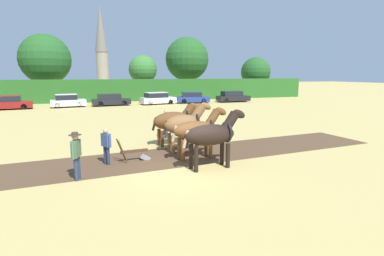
{
  "coord_description": "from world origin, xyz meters",
  "views": [
    {
      "loc": [
        -3.3,
        -10.91,
        3.78
      ],
      "look_at": [
        1.4,
        3.25,
        1.1
      ],
      "focal_mm": 28.0,
      "sensor_mm": 36.0,
      "label": 1
    }
  ],
  "objects_px": {
    "tree_center": "(187,59)",
    "plow": "(137,154)",
    "farmer_at_plow": "(106,144)",
    "parked_car_far_right": "(233,97)",
    "tree_left": "(45,59)",
    "parked_car_left": "(9,103)",
    "tree_center_right": "(256,72)",
    "tree_center_left": "(143,70)",
    "church_spire": "(101,46)",
    "farmer_onlooker_left": "(76,152)",
    "parked_car_right": "(193,98)",
    "draft_horse_lead_right": "(197,130)",
    "parked_car_center_left": "(68,101)",
    "draft_horse_trail_left": "(185,124)",
    "parked_car_center": "(111,100)",
    "parked_car_center_right": "(157,99)",
    "farmer_beside_team": "(166,122)",
    "draft_horse_lead_left": "(212,135)",
    "draft_horse_trail_right": "(175,121)"
  },
  "relations": [
    {
      "from": "tree_center",
      "to": "plow",
      "type": "distance_m",
      "value": 40.92
    },
    {
      "from": "farmer_at_plow",
      "to": "parked_car_far_right",
      "type": "height_order",
      "value": "farmer_at_plow"
    },
    {
      "from": "tree_left",
      "to": "parked_car_left",
      "type": "xyz_separation_m",
      "value": [
        -2.18,
        -13.89,
        -5.29
      ]
    },
    {
      "from": "tree_center_right",
      "to": "plow",
      "type": "xyz_separation_m",
      "value": [
        -26.87,
        -36.16,
        -3.87
      ]
    },
    {
      "from": "tree_center_left",
      "to": "church_spire",
      "type": "relative_size",
      "value": 0.34
    },
    {
      "from": "farmer_onlooker_left",
      "to": "parked_car_right",
      "type": "relative_size",
      "value": 0.4
    },
    {
      "from": "tree_left",
      "to": "tree_center_right",
      "type": "relative_size",
      "value": 1.42
    },
    {
      "from": "tree_center_right",
      "to": "draft_horse_lead_right",
      "type": "xyz_separation_m",
      "value": [
        -24.21,
        -36.68,
        -2.86
      ]
    },
    {
      "from": "parked_car_right",
      "to": "parked_car_center_left",
      "type": "bearing_deg",
      "value": -169.04
    },
    {
      "from": "tree_left",
      "to": "parked_car_center_left",
      "type": "height_order",
      "value": "tree_left"
    },
    {
      "from": "tree_center",
      "to": "farmer_at_plow",
      "type": "distance_m",
      "value": 41.45
    },
    {
      "from": "tree_center_right",
      "to": "draft_horse_lead_right",
      "type": "relative_size",
      "value": 2.48
    },
    {
      "from": "draft_horse_lead_right",
      "to": "draft_horse_trail_left",
      "type": "height_order",
      "value": "draft_horse_trail_left"
    },
    {
      "from": "parked_car_center",
      "to": "parked_car_far_right",
      "type": "xyz_separation_m",
      "value": [
        16.34,
        -0.17,
        0.02
      ]
    },
    {
      "from": "church_spire",
      "to": "plow",
      "type": "distance_m",
      "value": 66.57
    },
    {
      "from": "draft_horse_trail_left",
      "to": "plow",
      "type": "distance_m",
      "value": 2.9
    },
    {
      "from": "tree_left",
      "to": "parked_car_right",
      "type": "height_order",
      "value": "tree_left"
    },
    {
      "from": "parked_car_center_left",
      "to": "farmer_onlooker_left",
      "type": "bearing_deg",
      "value": -93.41
    },
    {
      "from": "draft_horse_lead_right",
      "to": "church_spire",
      "type": "bearing_deg",
      "value": 86.53
    },
    {
      "from": "church_spire",
      "to": "parked_car_center_right",
      "type": "height_order",
      "value": "church_spire"
    },
    {
      "from": "draft_horse_trail_left",
      "to": "farmer_beside_team",
      "type": "relative_size",
      "value": 1.56
    },
    {
      "from": "plow",
      "to": "farmer_at_plow",
      "type": "xyz_separation_m",
      "value": [
        -1.3,
        -0.15,
        0.58
      ]
    },
    {
      "from": "farmer_at_plow",
      "to": "parked_car_center",
      "type": "xyz_separation_m",
      "value": [
        1.65,
        24.97,
        -0.2
      ]
    },
    {
      "from": "parked_car_center_left",
      "to": "parked_car_right",
      "type": "bearing_deg",
      "value": -7.2
    },
    {
      "from": "draft_horse_lead_left",
      "to": "farmer_beside_team",
      "type": "bearing_deg",
      "value": 88.98
    },
    {
      "from": "tree_center",
      "to": "parked_car_center_left",
      "type": "height_order",
      "value": "tree_center"
    },
    {
      "from": "tree_center_left",
      "to": "draft_horse_lead_left",
      "type": "xyz_separation_m",
      "value": [
        -3.54,
        -38.79,
        -3.16
      ]
    },
    {
      "from": "draft_horse_lead_left",
      "to": "draft_horse_lead_right",
      "type": "xyz_separation_m",
      "value": [
        -0.12,
        1.47,
        -0.06
      ]
    },
    {
      "from": "tree_center_right",
      "to": "draft_horse_lead_right",
      "type": "height_order",
      "value": "tree_center_right"
    },
    {
      "from": "tree_center_left",
      "to": "parked_car_center",
      "type": "height_order",
      "value": "tree_center_left"
    },
    {
      "from": "parked_car_center",
      "to": "farmer_beside_team",
      "type": "bearing_deg",
      "value": -89.9
    },
    {
      "from": "tree_left",
      "to": "farmer_at_plow",
      "type": "bearing_deg",
      "value": -79.74
    },
    {
      "from": "farmer_onlooker_left",
      "to": "draft_horse_trail_right",
      "type": "bearing_deg",
      "value": 59.0
    },
    {
      "from": "church_spire",
      "to": "parked_car_center_left",
      "type": "height_order",
      "value": "church_spire"
    },
    {
      "from": "draft_horse_trail_right",
      "to": "farmer_at_plow",
      "type": "distance_m",
      "value": 4.52
    },
    {
      "from": "tree_center",
      "to": "draft_horse_lead_left",
      "type": "distance_m",
      "value": 41.78
    },
    {
      "from": "tree_center_right",
      "to": "draft_horse_trail_right",
      "type": "relative_size",
      "value": 2.46
    },
    {
      "from": "farmer_beside_team",
      "to": "farmer_onlooker_left",
      "type": "bearing_deg",
      "value": -99.34
    },
    {
      "from": "draft_horse_trail_left",
      "to": "church_spire",
      "type": "bearing_deg",
      "value": 86.45
    },
    {
      "from": "tree_left",
      "to": "parked_car_far_right",
      "type": "relative_size",
      "value": 2.18
    },
    {
      "from": "farmer_at_plow",
      "to": "tree_center_left",
      "type": "bearing_deg",
      "value": 47.1
    },
    {
      "from": "tree_center_left",
      "to": "farmer_onlooker_left",
      "type": "bearing_deg",
      "value": -102.73
    },
    {
      "from": "farmer_at_plow",
      "to": "tree_center",
      "type": "bearing_deg",
      "value": 36.5
    },
    {
      "from": "plow",
      "to": "parked_car_far_right",
      "type": "xyz_separation_m",
      "value": [
        16.7,
        24.64,
        0.41
      ]
    },
    {
      "from": "tree_center",
      "to": "parked_car_center",
      "type": "bearing_deg",
      "value": -136.77
    },
    {
      "from": "tree_left",
      "to": "parked_car_left",
      "type": "relative_size",
      "value": 2.14
    },
    {
      "from": "draft_horse_trail_left",
      "to": "plow",
      "type": "bearing_deg",
      "value": -164.12
    },
    {
      "from": "farmer_onlooker_left",
      "to": "church_spire",
      "type": "bearing_deg",
      "value": 104.79
    },
    {
      "from": "draft_horse_lead_right",
      "to": "parked_car_center_right",
      "type": "relative_size",
      "value": 0.59
    },
    {
      "from": "draft_horse_lead_left",
      "to": "parked_car_far_right",
      "type": "xyz_separation_m",
      "value": [
        13.92,
        26.63,
        -0.66
      ]
    }
  ]
}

